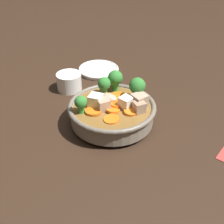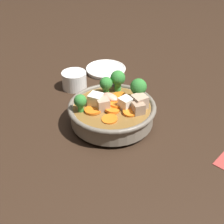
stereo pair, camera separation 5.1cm
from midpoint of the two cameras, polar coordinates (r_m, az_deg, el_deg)
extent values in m
plane|color=black|center=(0.79, -1.85, -2.14)|extent=(3.00, 3.00, 0.00)
cylinder|color=slate|center=(0.79, -1.86, -1.85)|extent=(0.11, 0.11, 0.01)
cylinder|color=slate|center=(0.77, -1.89, -0.30)|extent=(0.20, 0.20, 0.04)
torus|color=#685F52|center=(0.76, -1.92, 0.99)|extent=(0.22, 0.22, 0.01)
cylinder|color=brown|center=(0.77, -1.91, 0.28)|extent=(0.19, 0.19, 0.02)
cylinder|color=orange|center=(0.71, -2.16, -1.36)|extent=(0.05, 0.05, 0.01)
cylinder|color=orange|center=(0.73, 1.24, -0.15)|extent=(0.04, 0.04, 0.01)
cylinder|color=orange|center=(0.79, -0.86, 2.68)|extent=(0.06, 0.06, 0.01)
cylinder|color=orange|center=(0.76, -1.08, 1.33)|extent=(0.04, 0.04, 0.01)
cylinder|color=orange|center=(0.74, -5.36, 0.17)|extent=(0.05, 0.05, 0.01)
cylinder|color=orange|center=(0.74, -1.83, 0.36)|extent=(0.04, 0.04, 0.01)
cylinder|color=green|center=(0.78, 2.70, 3.11)|extent=(0.02, 0.02, 0.02)
sphere|color=#2D752D|center=(0.77, 2.75, 4.80)|extent=(0.04, 0.04, 0.04)
cylinder|color=green|center=(0.82, -1.17, 4.72)|extent=(0.02, 0.02, 0.02)
sphere|color=#2D752D|center=(0.81, -1.19, 6.27)|extent=(0.04, 0.04, 0.04)
cylinder|color=green|center=(0.74, -7.62, 0.48)|extent=(0.01, 0.01, 0.02)
sphere|color=#2D752D|center=(0.73, -7.74, 1.77)|extent=(0.03, 0.03, 0.03)
cylinder|color=green|center=(0.80, -3.24, 3.84)|extent=(0.01, 0.01, 0.02)
sphere|color=#2D752D|center=(0.79, -3.29, 5.18)|extent=(0.03, 0.03, 0.03)
cube|color=silver|center=(0.75, 0.62, 1.69)|extent=(0.03, 0.03, 0.03)
cube|color=#9E7F66|center=(0.73, 2.99, 0.89)|extent=(0.04, 0.04, 0.03)
cube|color=silver|center=(0.75, -4.96, 2.04)|extent=(0.04, 0.04, 0.03)
cube|color=tan|center=(0.75, 3.12, 2.05)|extent=(0.04, 0.04, 0.03)
cube|color=tan|center=(0.74, -3.60, 1.32)|extent=(0.04, 0.04, 0.03)
ellipsoid|color=#EA9E84|center=(0.78, -2.39, 2.70)|extent=(0.03, 0.05, 0.02)
cylinder|color=white|center=(1.03, -3.88, 7.61)|extent=(0.13, 0.13, 0.01)
torus|color=white|center=(1.03, -3.89, 7.86)|extent=(0.13, 0.13, 0.01)
cylinder|color=white|center=(0.93, -9.41, 5.46)|extent=(0.07, 0.07, 0.05)
cylinder|color=brown|center=(0.93, -9.50, 6.28)|extent=(0.06, 0.06, 0.00)
camera|label=1|loc=(0.03, -91.90, -1.31)|focal=50.00mm
camera|label=2|loc=(0.03, 88.10, 1.31)|focal=50.00mm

